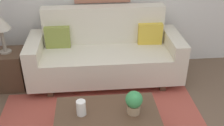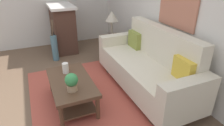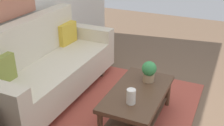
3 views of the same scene
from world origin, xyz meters
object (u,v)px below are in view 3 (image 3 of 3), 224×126
tabletop_vase (131,96)px  potted_plant_tabletop (149,71)px  coffee_table (138,99)px  couch (48,67)px  throw_pillow_mustard (67,33)px  throw_pillow_olive (1,70)px

tabletop_vase → potted_plant_tabletop: potted_plant_tabletop is taller
coffee_table → potted_plant_tabletop: 0.38m
couch → tabletop_vase: (-0.34, -1.33, 0.08)m
potted_plant_tabletop → coffee_table: bearing=172.5°
couch → throw_pillow_mustard: bearing=10.4°
throw_pillow_mustard → coffee_table: size_ratio=0.33×
throw_pillow_olive → tabletop_vase: throw_pillow_olive is taller
couch → throw_pillow_mustard: size_ratio=6.13×
throw_pillow_mustard → coffee_table: bearing=-117.8°
throw_pillow_mustard → potted_plant_tabletop: 1.56m
throw_pillow_mustard → potted_plant_tabletop: bearing=-108.0°
coffee_table → couch: bearing=86.9°
couch → throw_pillow_olive: (-0.69, 0.13, 0.25)m
couch → potted_plant_tabletop: size_ratio=8.43×
couch → tabletop_vase: couch is taller
tabletop_vase → coffee_table: bearing=3.3°
potted_plant_tabletop → tabletop_vase: bearing=177.8°
coffee_table → tabletop_vase: tabletop_vase is taller
throw_pillow_olive → tabletop_vase: size_ratio=2.14×
tabletop_vase → throw_pillow_olive: bearing=103.4°
throw_pillow_olive → couch: bearing=-10.4°
couch → throw_pillow_mustard: (0.69, 0.13, 0.25)m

